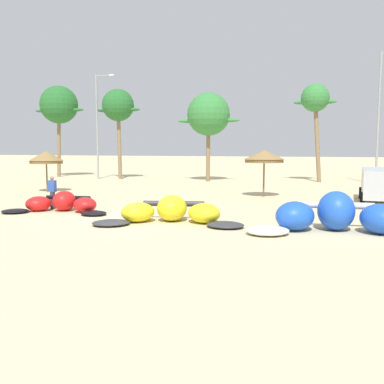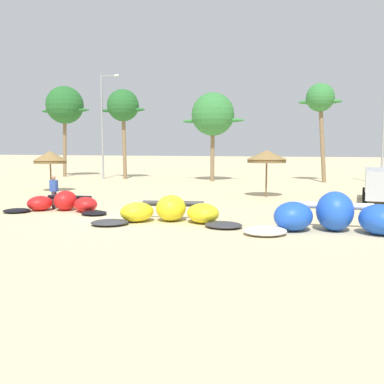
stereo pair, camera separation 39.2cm
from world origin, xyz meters
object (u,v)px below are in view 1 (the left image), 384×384
(beach_umbrella_near_van, at_px, (46,157))
(parked_van, at_px, (381,182))
(kite_center, at_px, (337,217))
(palm_leftmost, at_px, (59,105))
(palm_center_left, at_px, (315,100))
(lamppost_west, at_px, (98,121))
(kite_left, at_px, (62,204))
(beach_umbrella_middle, at_px, (264,156))
(palm_left_of_gap, at_px, (208,115))
(kite_left_of_center, at_px, (171,212))
(lamppost_west_center, at_px, (381,112))
(palm_left, at_px, (118,106))
(person_near_kites, at_px, (52,192))

(beach_umbrella_near_van, height_order, parked_van, beach_umbrella_near_van)
(kite_center, height_order, parked_van, parked_van)
(palm_leftmost, bearing_deg, palm_center_left, 2.17)
(lamppost_west, bearing_deg, palm_center_left, 7.10)
(kite_left, xyz_separation_m, palm_leftmost, (-14.36, 20.81, 6.93))
(beach_umbrella_near_van, distance_m, beach_umbrella_middle, 14.57)
(kite_left, distance_m, palm_left_of_gap, 20.42)
(kite_left_of_center, height_order, lamppost_west_center, lamppost_west_center)
(beach_umbrella_middle, distance_m, palm_left, 19.39)
(kite_left, distance_m, beach_umbrella_near_van, 9.95)
(beach_umbrella_middle, xyz_separation_m, palm_left_of_gap, (-6.42, 10.61, 3.41))
(beach_umbrella_middle, relative_size, lamppost_west, 0.29)
(parked_van, relative_size, lamppost_west_center, 0.48)
(person_near_kites, bearing_deg, kite_center, -8.14)
(person_near_kites, bearing_deg, lamppost_west, 113.33)
(palm_left_of_gap, distance_m, lamppost_west, 10.81)
(kite_left_of_center, bearing_deg, beach_umbrella_near_van, 144.67)
(kite_left_of_center, distance_m, palm_center_left, 24.37)
(kite_left, xyz_separation_m, person_near_kites, (-0.94, 0.63, 0.46))
(kite_left_of_center, height_order, kite_center, kite_center)
(beach_umbrella_middle, height_order, palm_left_of_gap, palm_left_of_gap)
(kite_left, xyz_separation_m, palm_left_of_gap, (1.81, 19.57, 5.52))
(palm_leftmost, xyz_separation_m, palm_center_left, (25.14, 0.95, -0.23))
(kite_center, xyz_separation_m, lamppost_west, (-21.24, 20.56, 4.96))
(kite_left, distance_m, lamppost_west_center, 26.56)
(kite_center, bearing_deg, person_near_kites, 171.86)
(kite_left, distance_m, parked_van, 16.97)
(kite_left_of_center, distance_m, parked_van, 13.01)
(person_near_kites, bearing_deg, palm_left_of_gap, 81.76)
(kite_center, height_order, person_near_kites, person_near_kites)
(kite_center, bearing_deg, kite_left_of_center, 179.18)
(beach_umbrella_middle, height_order, palm_center_left, palm_center_left)
(parked_van, xyz_separation_m, person_near_kites, (-15.69, -7.73, -0.27))
(kite_left, relative_size, lamppost_west, 0.53)
(palm_center_left, bearing_deg, beach_umbrella_middle, -101.30)
(kite_left_of_center, distance_m, lamppost_west_center, 24.52)
(palm_center_left, bearing_deg, kite_left, -116.35)
(palm_center_left, relative_size, lamppost_west_center, 0.80)
(person_near_kites, bearing_deg, kite_left_of_center, -14.70)
(kite_center, xyz_separation_m, palm_left_of_gap, (-10.44, 20.83, 5.34))
(kite_left, bearing_deg, kite_left_of_center, -11.18)
(kite_left_of_center, bearing_deg, beach_umbrella_middle, 77.13)
(lamppost_west, relative_size, lamppost_west_center, 0.93)
(palm_left, xyz_separation_m, lamppost_west_center, (23.08, 0.68, -1.04))
(beach_umbrella_near_van, distance_m, lamppost_west, 12.55)
(palm_left_of_gap, bearing_deg, person_near_kites, -98.24)
(kite_left_of_center, xyz_separation_m, palm_center_left, (4.87, 22.93, 6.66))
(kite_center, relative_size, palm_left_of_gap, 0.85)
(kite_left, height_order, palm_left_of_gap, palm_left_of_gap)
(beach_umbrella_near_van, bearing_deg, kite_left, -49.98)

